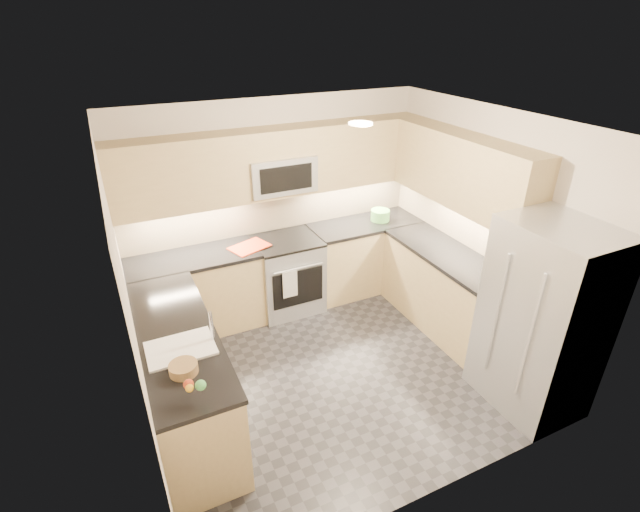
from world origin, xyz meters
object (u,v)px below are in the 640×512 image
Objects in this scene: gas_range at (288,275)px; utensil_bowl at (380,215)px; refrigerator at (542,320)px; fruit_basket at (183,368)px; microwave at (280,173)px; cutting_board at (249,247)px.

utensil_bowl is at bearing 0.33° from gas_range.
refrigerator reaches higher than gas_range.
utensil_bowl is 1.14× the size of fruit_basket.
fruit_basket is at bearing -128.35° from microwave.
microwave is at bearing 174.82° from utensil_bowl.
cutting_board is at bearing 58.98° from fruit_basket.
utensil_bowl is 0.57× the size of cutting_board.
cutting_board is (-0.46, -0.15, -0.75)m from microwave.
microwave is at bearing 90.00° from gas_range.
gas_range is 2.15× the size of cutting_board.
utensil_bowl is at bearing 32.73° from fruit_basket.
refrigerator is 7.47× the size of utensil_bowl.
microwave is 0.89m from cutting_board.
cutting_board is at bearing -176.64° from gas_range.
gas_range is at bearing -179.67° from utensil_bowl.
refrigerator reaches higher than utensil_bowl.
microwave is (0.00, 0.12, 1.24)m from gas_range.
gas_range is at bearing 49.78° from fruit_basket.
utensil_bowl is (1.29, -0.12, -0.69)m from microwave.
microwave is at bearing 119.62° from refrigerator.
cutting_board is (-1.75, -0.03, -0.06)m from utensil_bowl.
gas_range is 2.86m from refrigerator.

